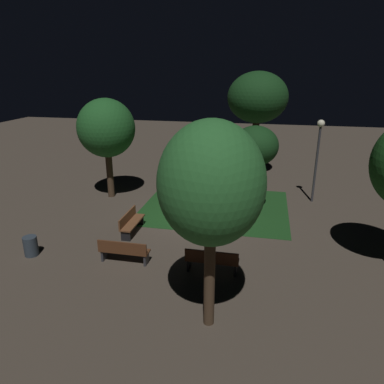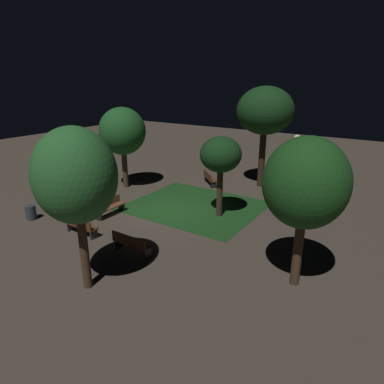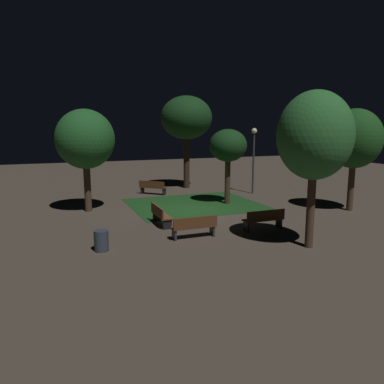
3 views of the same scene
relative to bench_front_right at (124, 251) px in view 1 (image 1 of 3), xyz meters
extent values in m
plane|color=#473D33|center=(1.58, 4.48, -0.48)|extent=(60.00, 60.00, 0.00)
cube|color=#194219|center=(2.40, 5.97, -0.48)|extent=(7.11, 6.00, 0.01)
cube|color=#512D19|center=(0.00, 0.08, -0.03)|extent=(1.80, 0.48, 0.06)
cube|color=#512D19|center=(0.00, -0.13, 0.20)|extent=(1.80, 0.06, 0.40)
cube|color=#2D2D33|center=(-0.80, 0.08, -0.27)|extent=(0.08, 0.38, 0.42)
cube|color=#2D2D33|center=(0.80, 0.07, -0.27)|extent=(0.08, 0.38, 0.42)
cube|color=#422314|center=(3.15, 0.08, -0.03)|extent=(1.80, 0.49, 0.06)
cube|color=#422314|center=(3.15, -0.13, 0.20)|extent=(1.80, 0.07, 0.40)
cube|color=black|center=(2.35, 0.07, -0.27)|extent=(0.08, 0.38, 0.42)
cube|color=black|center=(3.95, 0.08, -0.27)|extent=(0.08, 0.38, 0.42)
cube|color=brown|center=(-0.59, 2.41, -0.03)|extent=(0.48, 1.80, 0.06)
cube|color=brown|center=(-0.80, 2.41, 0.20)|extent=(0.06, 1.80, 0.40)
cube|color=black|center=(-0.59, 3.21, -0.27)|extent=(0.38, 0.08, 0.42)
cube|color=black|center=(-0.59, 1.61, -0.27)|extent=(0.38, 0.08, 0.42)
cube|color=#512D19|center=(1.09, 9.90, -0.03)|extent=(1.63, 1.60, 0.06)
cube|color=#512D19|center=(0.95, 9.75, 0.20)|extent=(1.33, 1.30, 0.40)
cube|color=black|center=(0.52, 10.46, -0.27)|extent=(0.33, 0.33, 0.42)
cube|color=black|center=(1.67, 9.34, -0.27)|extent=(0.33, 0.33, 0.42)
cylinder|color=#2D2116|center=(4.02, 11.54, 1.49)|extent=(0.42, 0.42, 3.95)
ellipsoid|color=#143816|center=(4.02, 11.54, 4.45)|extent=(3.56, 3.56, 2.99)
cylinder|color=#38281C|center=(4.21, 5.50, 0.87)|extent=(0.31, 0.31, 2.71)
ellipsoid|color=#143816|center=(4.21, 5.50, 2.80)|extent=(2.08, 2.08, 1.80)
cylinder|color=#423021|center=(-3.33, 6.39, 0.96)|extent=(0.35, 0.35, 2.88)
ellipsoid|color=#1E5623|center=(-3.33, 6.39, 3.21)|extent=(2.93, 2.93, 2.98)
cylinder|color=#423021|center=(3.46, -2.50, 1.16)|extent=(0.29, 0.29, 3.29)
ellipsoid|color=#28662D|center=(3.46, -2.50, 3.52)|extent=(2.60, 2.60, 3.07)
cylinder|color=#333338|center=(7.22, 7.80, 1.46)|extent=(0.12, 0.12, 3.89)
sphere|color=#F2EDCC|center=(7.22, 7.80, 3.56)|extent=(0.36, 0.36, 0.36)
cylinder|color=#2D3842|center=(-3.58, -0.19, -0.11)|extent=(0.50, 0.50, 0.74)
camera|label=1|loc=(4.65, -10.40, 6.12)|focal=33.18mm
camera|label=2|loc=(11.86, -8.71, 6.37)|focal=31.00mm
camera|label=3|loc=(-5.17, -12.90, 3.80)|focal=34.58mm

